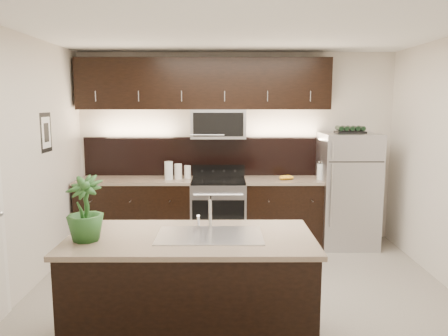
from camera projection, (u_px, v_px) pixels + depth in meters
name	position (u px, v px, depth m)	size (l,w,h in m)	color
ground	(241.00, 295.00, 4.56)	(4.50, 4.50, 0.00)	gray
room_walls	(231.00, 133.00, 4.27)	(4.52, 4.02, 2.71)	beige
counter_run	(204.00, 212.00, 6.16)	(3.51, 0.65, 0.94)	black
upper_fixtures	(205.00, 92.00, 6.06)	(3.49, 0.40, 1.66)	black
island	(192.00, 291.00, 3.55)	(1.96, 0.96, 0.94)	black
sink_faucet	(210.00, 234.00, 3.49)	(0.84, 0.50, 0.28)	silver
refrigerator	(348.00, 190.00, 6.06)	(0.76, 0.69, 1.58)	#B2B2B7
wine_rack	(350.00, 130.00, 5.94)	(0.39, 0.24, 0.10)	black
plant	(85.00, 209.00, 3.33)	(0.28, 0.28, 0.50)	#255622
canisters	(176.00, 171.00, 6.06)	(0.36, 0.21, 0.25)	silver
french_press	(321.00, 170.00, 6.03)	(0.12, 0.12, 0.34)	silver
bananas	(282.00, 177.00, 6.01)	(0.21, 0.16, 0.06)	gold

